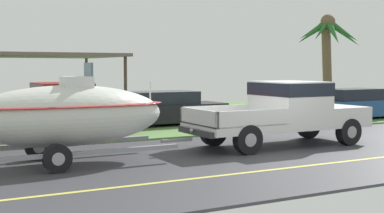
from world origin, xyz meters
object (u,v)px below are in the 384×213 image
at_px(parked_sedan_far, 354,105).
at_px(palm_tree_near_right, 328,43).
at_px(parked_sedan_near, 166,109).
at_px(carport_awning, 44,57).
at_px(pickup_truck_towing, 288,110).
at_px(parked_pickup_background, 61,106).
at_px(boat_on_trailer, 66,115).

relative_size(parked_sedan_far, palm_tree_near_right, 0.93).
xyz_separation_m(parked_sedan_near, carport_awning, (-3.65, 4.81, 2.11)).
xyz_separation_m(parked_sedan_near, palm_tree_near_right, (8.98, 0.60, 2.84)).
bearing_deg(carport_awning, parked_sedan_near, -52.76).
xyz_separation_m(pickup_truck_towing, parked_pickup_background, (-5.44, 5.41, -0.04)).
xyz_separation_m(pickup_truck_towing, parked_sedan_far, (7.46, 4.69, -0.39)).
bearing_deg(palm_tree_near_right, carport_awning, 161.57).
bearing_deg(boat_on_trailer, carport_awning, 79.59).
relative_size(parked_pickup_background, parked_sedan_near, 1.28).
bearing_deg(boat_on_trailer, parked_sedan_near, 48.16).
bearing_deg(pickup_truck_towing, carport_awning, 112.64).
height_order(pickup_truck_towing, parked_pickup_background, pickup_truck_towing).
bearing_deg(parked_pickup_background, pickup_truck_towing, -44.85).
height_order(pickup_truck_towing, parked_sedan_far, pickup_truck_towing).
bearing_deg(pickup_truck_towing, parked_pickup_background, 135.15).
distance_m(pickup_truck_towing, boat_on_trailer, 6.72).
bearing_deg(pickup_truck_towing, parked_sedan_far, 32.14).
height_order(pickup_truck_towing, boat_on_trailer, boat_on_trailer).
distance_m(parked_pickup_background, parked_sedan_near, 4.55).
height_order(pickup_truck_towing, parked_sedan_near, pickup_truck_towing).
relative_size(parked_pickup_background, parked_sedan_far, 1.30).
bearing_deg(carport_awning, parked_sedan_far, -28.19).
bearing_deg(boat_on_trailer, parked_sedan_far, 18.29).
distance_m(boat_on_trailer, parked_sedan_far, 14.94).
distance_m(pickup_truck_towing, parked_sedan_near, 6.47).
xyz_separation_m(pickup_truck_towing, carport_awning, (-4.67, 11.18, 1.73)).
distance_m(pickup_truck_towing, carport_awning, 12.24).
bearing_deg(boat_on_trailer, palm_tree_near_right, 25.41).
relative_size(pickup_truck_towing, boat_on_trailer, 0.95).
height_order(parked_sedan_near, carport_awning, carport_awning).
bearing_deg(parked_sedan_near, parked_pickup_background, -167.68).
bearing_deg(parked_sedan_near, carport_awning, 127.24).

